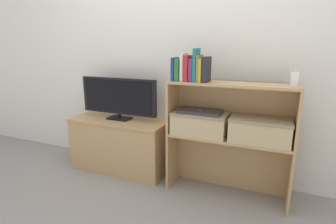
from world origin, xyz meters
The scene contains 19 objects.
ground_plane centered at (0.00, 0.00, 0.00)m, with size 16.00×16.00×0.00m, color gray.
wall_back centered at (0.00, 0.43, 1.20)m, with size 10.00×0.05×2.40m.
tv_stand centered at (-0.55, 0.20, 0.26)m, with size 0.98×0.42×0.52m.
tv centered at (-0.55, 0.20, 0.74)m, with size 0.80×0.14×0.40m.
bookshelf_lower_tier centered at (0.53, 0.20, 0.32)m, with size 0.99×0.28×0.51m.
bookshelf_upper_tier centered at (0.53, 0.20, 0.79)m, with size 0.99×0.28×0.44m.
book_navy centered at (0.08, 0.10, 1.04)m, with size 0.02×0.13×0.18m.
book_forest centered at (0.12, 0.10, 1.03)m, with size 0.04×0.14×0.17m.
book_ivory centered at (0.15, 0.10, 1.06)m, with size 0.02×0.13×0.22m.
book_crimson centered at (0.19, 0.10, 1.05)m, with size 0.03×0.15×0.20m.
book_plum centered at (0.23, 0.10, 1.04)m, with size 0.03×0.12×0.18m.
book_teal centered at (0.26, 0.10, 1.08)m, with size 0.02×0.13×0.26m.
book_olive centered at (0.29, 0.10, 1.05)m, with size 0.02×0.13×0.21m.
book_mustard centered at (0.31, 0.10, 1.04)m, with size 0.02×0.14×0.18m.
book_charcoal centered at (0.34, 0.10, 1.05)m, with size 0.04×0.15×0.20m.
baby_monitor centered at (0.97, 0.14, 1.00)m, with size 0.05×0.03×0.13m.
storage_basket_left centered at (0.29, 0.13, 0.61)m, with size 0.45×0.25×0.18m.
storage_basket_right centered at (0.77, 0.13, 0.61)m, with size 0.45×0.25×0.18m.
laptop centered at (0.29, 0.13, 0.70)m, with size 0.35×0.22×0.02m.
Camera 1 is at (0.87, -1.90, 1.22)m, focal length 28.00 mm.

